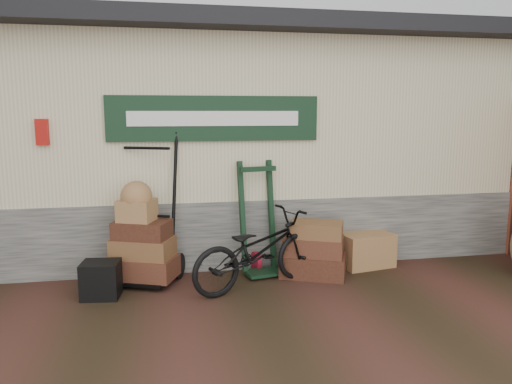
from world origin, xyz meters
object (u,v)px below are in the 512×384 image
at_px(green_barrow, 259,218).
at_px(suitcase_stack, 313,248).
at_px(black_trunk, 101,280).
at_px(porter_trolley, 149,205).
at_px(wicker_hamper, 365,250).
at_px(bicycle, 258,246).

height_order(green_barrow, suitcase_stack, green_barrow).
xyz_separation_m(suitcase_stack, black_trunk, (-2.52, -0.26, -0.15)).
bearing_deg(suitcase_stack, black_trunk, -174.07).
distance_m(green_barrow, black_trunk, 2.00).
height_order(porter_trolley, wicker_hamper, porter_trolley).
distance_m(green_barrow, wicker_hamper, 1.53).
bearing_deg(suitcase_stack, green_barrow, 160.52).
height_order(black_trunk, bicycle, bicycle).
bearing_deg(bicycle, green_barrow, -34.15).
bearing_deg(black_trunk, bicycle, -0.88).
xyz_separation_m(green_barrow, wicker_hamper, (1.45, 0.02, -0.49)).
bearing_deg(black_trunk, wicker_hamper, 8.74).
distance_m(porter_trolley, green_barrow, 1.36).
bearing_deg(green_barrow, black_trunk, -176.82).
height_order(suitcase_stack, wicker_hamper, suitcase_stack).
xyz_separation_m(porter_trolley, wicker_hamper, (2.79, -0.03, -0.69)).
distance_m(wicker_hamper, black_trunk, 3.36).
distance_m(green_barrow, suitcase_stack, 0.78).
bearing_deg(black_trunk, suitcase_stack, 5.93).
bearing_deg(porter_trolley, black_trunk, -112.16).
xyz_separation_m(suitcase_stack, wicker_hamper, (0.80, 0.25, -0.13)).
xyz_separation_m(porter_trolley, suitcase_stack, (1.99, -0.28, -0.57)).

